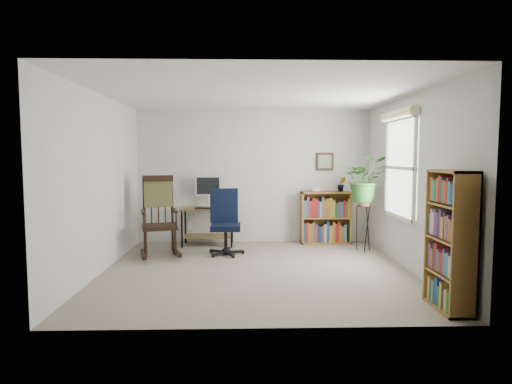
{
  "coord_description": "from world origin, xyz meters",
  "views": [
    {
      "loc": [
        -0.17,
        -5.78,
        1.56
      ],
      "look_at": [
        0.0,
        0.4,
        1.05
      ],
      "focal_mm": 30.0,
      "sensor_mm": 36.0,
      "label": 1
    }
  ],
  "objects_px": {
    "office_chair": "(226,222)",
    "rocking_chair": "(159,216)",
    "desk": "(208,227)",
    "low_bookshelf": "(326,217)",
    "tall_bookshelf": "(450,240)"
  },
  "relations": [
    {
      "from": "desk",
      "to": "low_bookshelf",
      "type": "height_order",
      "value": "low_bookshelf"
    },
    {
      "from": "desk",
      "to": "low_bookshelf",
      "type": "xyz_separation_m",
      "value": [
        2.11,
        0.12,
        0.14
      ]
    },
    {
      "from": "rocking_chair",
      "to": "low_bookshelf",
      "type": "distance_m",
      "value": 2.95
    },
    {
      "from": "tall_bookshelf",
      "to": "low_bookshelf",
      "type": "bearing_deg",
      "value": 100.48
    },
    {
      "from": "desk",
      "to": "low_bookshelf",
      "type": "distance_m",
      "value": 2.12
    },
    {
      "from": "desk",
      "to": "tall_bookshelf",
      "type": "bearing_deg",
      "value": -49.97
    },
    {
      "from": "rocking_chair",
      "to": "tall_bookshelf",
      "type": "xyz_separation_m",
      "value": [
        3.42,
        -2.46,
        0.07
      ]
    },
    {
      "from": "rocking_chair",
      "to": "tall_bookshelf",
      "type": "distance_m",
      "value": 4.21
    },
    {
      "from": "low_bookshelf",
      "to": "tall_bookshelf",
      "type": "height_order",
      "value": "tall_bookshelf"
    },
    {
      "from": "tall_bookshelf",
      "to": "desk",
      "type": "bearing_deg",
      "value": 130.03
    },
    {
      "from": "office_chair",
      "to": "low_bookshelf",
      "type": "relative_size",
      "value": 1.14
    },
    {
      "from": "office_chair",
      "to": "rocking_chair",
      "type": "height_order",
      "value": "rocking_chair"
    },
    {
      "from": "desk",
      "to": "tall_bookshelf",
      "type": "height_order",
      "value": "tall_bookshelf"
    },
    {
      "from": "office_chair",
      "to": "rocking_chair",
      "type": "relative_size",
      "value": 0.83
    },
    {
      "from": "low_bookshelf",
      "to": "office_chair",
      "type": "bearing_deg",
      "value": -153.71
    }
  ]
}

